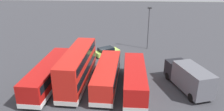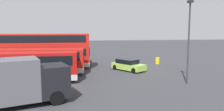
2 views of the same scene
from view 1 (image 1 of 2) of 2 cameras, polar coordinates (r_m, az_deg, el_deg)
ground_plane at (r=38.85m, az=-2.49°, el=0.59°), size 140.00×140.00×0.00m
bus_single_deck_near_end at (r=26.72m, az=5.96°, el=-5.92°), size 2.63×10.40×2.95m
bus_single_deck_second at (r=27.39m, az=-1.32°, el=-5.08°), size 2.94×10.62×2.95m
bus_double_decker_third at (r=28.00m, az=-8.97°, el=-2.85°), size 2.96×11.43×4.55m
bus_single_deck_fourth at (r=28.91m, az=-16.21°, el=-4.48°), size 2.98×12.03×2.95m
box_truck_blue at (r=28.30m, az=19.45°, el=-5.29°), size 4.78×7.91×3.20m
car_hatchback_silver at (r=37.68m, az=-1.39°, el=1.06°), size 4.55×3.96×1.43m
lamp_post_tall at (r=40.39m, az=9.58°, el=7.90°), size 0.70×0.30×7.76m
waste_bin_yellow at (r=43.52m, az=-6.45°, el=3.47°), size 0.60×0.60×0.95m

